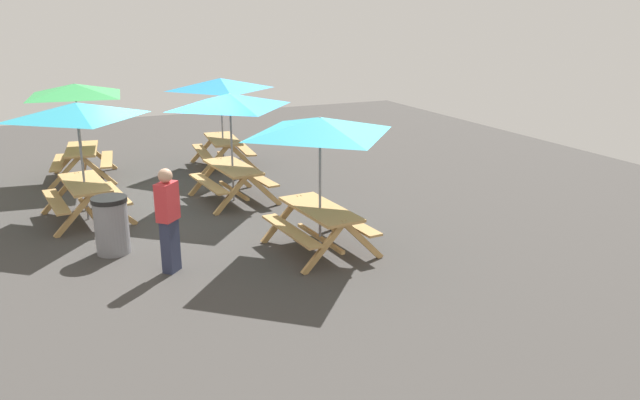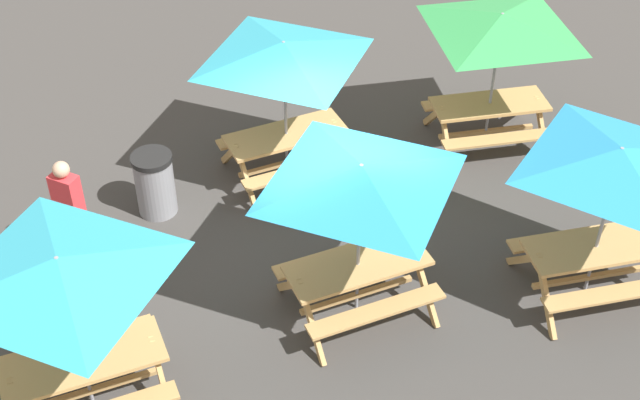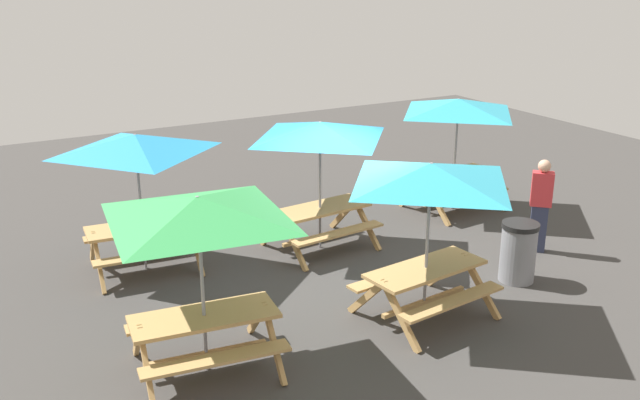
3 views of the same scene
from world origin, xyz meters
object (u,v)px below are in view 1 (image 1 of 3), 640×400
picnic_table_1 (221,91)px  picnic_table_3 (77,119)px  person_standing (168,218)px  picnic_table_4 (76,97)px  picnic_table_2 (320,136)px  picnic_table_0 (230,109)px  trash_bin_gray (112,225)px

picnic_table_1 → picnic_table_3: 4.72m
person_standing → picnic_table_4: bearing=50.8°
picnic_table_2 → picnic_table_4: 7.41m
picnic_table_1 → picnic_table_3: same height
picnic_table_4 → picnic_table_3: bearing=3.8°
picnic_table_1 → picnic_table_4: (-0.21, -3.43, 0.00)m
picnic_table_0 → picnic_table_2: same height
picnic_table_1 → person_standing: (6.27, -2.62, -1.10)m
picnic_table_3 → picnic_table_1: bearing=123.6°
picnic_table_2 → picnic_table_4: same height
picnic_table_4 → person_standing: 6.63m
picnic_table_3 → trash_bin_gray: picnic_table_3 is taller
picnic_table_0 → person_standing: (3.28, -1.99, -1.10)m
picnic_table_4 → person_standing: size_ratio=1.68×
picnic_table_0 → picnic_table_1: same height
picnic_table_1 → person_standing: 6.89m
picnic_table_2 → person_standing: 2.74m
picnic_table_0 → person_standing: bearing=-36.8°
picnic_table_0 → picnic_table_4: 4.26m
trash_bin_gray → picnic_table_3: bearing=-173.0°
person_standing → picnic_table_1: bearing=21.0°
picnic_table_2 → picnic_table_3: same height
picnic_table_3 → picnic_table_4: 3.26m
person_standing → picnic_table_2: bearing=-49.6°
picnic_table_4 → picnic_table_1: bearing=93.4°
picnic_table_2 → trash_bin_gray: 3.81m
picnic_table_1 → picnic_table_2: same height
picnic_table_0 → picnic_table_2: (3.43, 0.51, 0.00)m
trash_bin_gray → person_standing: 1.46m
trash_bin_gray → picnic_table_0: bearing=127.4°
picnic_table_0 → trash_bin_gray: picnic_table_0 is taller
person_standing → trash_bin_gray: bearing=75.6°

